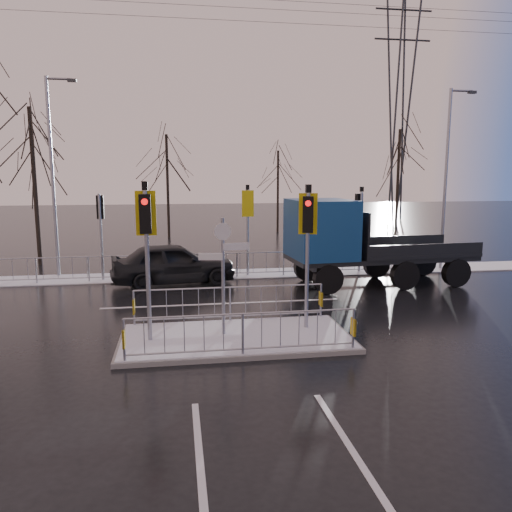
{
  "coord_description": "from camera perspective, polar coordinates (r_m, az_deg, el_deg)",
  "views": [
    {
      "loc": [
        -1.45,
        -12.47,
        4.34
      ],
      "look_at": [
        0.95,
        2.62,
        1.8
      ],
      "focal_mm": 35.0,
      "sensor_mm": 36.0,
      "label": 1
    }
  ],
  "objects": [
    {
      "name": "street_lamp_left",
      "position": [
        22.53,
        -22.12,
        9.14
      ],
      "size": [
        1.25,
        0.18,
        8.2
      ],
      "color": "#9396A0",
      "rests_on": "ground"
    },
    {
      "name": "far_kerb_fixtures",
      "position": [
        20.9,
        -4.15,
        0.27
      ],
      "size": [
        18.0,
        0.65,
        3.83
      ],
      "color": "#9396A0",
      "rests_on": "ground"
    },
    {
      "name": "flatbed_truck",
      "position": [
        19.56,
        10.21,
        1.79
      ],
      "size": [
        7.42,
        3.16,
        3.36
      ],
      "color": "black",
      "rests_on": "ground"
    },
    {
      "name": "ground",
      "position": [
        13.28,
        -2.31,
        -9.64
      ],
      "size": [
        120.0,
        120.0,
        0.0
      ],
      "primitive_type": "plane",
      "color": "black",
      "rests_on": "ground"
    },
    {
      "name": "tree_near_b",
      "position": [
        25.83,
        -24.16,
        10.42
      ],
      "size": [
        4.0,
        4.0,
        7.55
      ],
      "color": "black",
      "rests_on": "ground"
    },
    {
      "name": "car_far_lane",
      "position": [
        19.98,
        -9.41,
        -0.82
      ],
      "size": [
        5.11,
        2.74,
        1.65
      ],
      "primitive_type": "imported",
      "rotation": [
        0.0,
        0.0,
        1.74
      ],
      "color": "black",
      "rests_on": "ground"
    },
    {
      "name": "tree_far_b",
      "position": [
        37.22,
        2.53,
        9.18
      ],
      "size": [
        3.25,
        3.25,
        6.14
      ],
      "color": "black",
      "rests_on": "ground"
    },
    {
      "name": "pylon_wires",
      "position": [
        46.74,
        14.83,
        17.37
      ],
      "size": [
        70.0,
        2.38,
        19.97
      ],
      "color": "#2D3033",
      "rests_on": "ground"
    },
    {
      "name": "tree_far_a",
      "position": [
        34.48,
        -10.12,
        10.1
      ],
      "size": [
        3.75,
        3.75,
        7.08
      ],
      "color": "black",
      "rests_on": "ground"
    },
    {
      "name": "tree_far_c",
      "position": [
        36.87,
        15.99,
        10.33
      ],
      "size": [
        4.0,
        4.0,
        7.55
      ],
      "color": "black",
      "rests_on": "ground"
    },
    {
      "name": "lane_markings",
      "position": [
        12.97,
        -2.14,
        -10.1
      ],
      "size": [
        8.0,
        11.38,
        0.01
      ],
      "color": "silver",
      "rests_on": "ground"
    },
    {
      "name": "snow_verge",
      "position": [
        21.56,
        -5.01,
        -2.16
      ],
      "size": [
        30.0,
        2.0,
        0.04
      ],
      "primitive_type": "cube",
      "color": "white",
      "rests_on": "ground"
    },
    {
      "name": "traffic_island",
      "position": [
        13.17,
        -2.38,
        -8.02
      ],
      "size": [
        6.0,
        3.04,
        4.15
      ],
      "color": "slate",
      "rests_on": "ground"
    },
    {
      "name": "street_lamp_right",
      "position": [
        24.17,
        21.04,
        8.94
      ],
      "size": [
        1.25,
        0.18,
        8.0
      ],
      "color": "#9396A0",
      "rests_on": "ground"
    }
  ]
}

